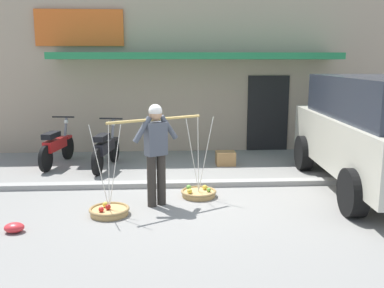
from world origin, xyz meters
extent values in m
plane|color=gray|center=(0.00, 0.00, 0.00)|extent=(90.00, 90.00, 0.00)
cube|color=gray|center=(0.00, 0.70, 0.05)|extent=(20.00, 0.24, 0.10)
cylinder|color=#2D2823|center=(-0.42, -0.32, 0.43)|extent=(0.15, 0.15, 0.86)
cylinder|color=#2D2823|center=(-0.58, -0.41, 0.43)|extent=(0.15, 0.15, 0.86)
cube|color=#474C56|center=(-0.50, -0.37, 1.13)|extent=(0.39, 0.34, 0.54)
sphere|color=tan|center=(-0.50, -0.37, 1.53)|extent=(0.21, 0.21, 0.21)
sphere|color=silver|center=(-0.50, -0.37, 1.58)|extent=(0.22, 0.22, 0.22)
cylinder|color=#474C56|center=(-0.29, -0.25, 1.30)|extent=(0.34, 0.24, 0.43)
cylinder|color=#474C56|center=(-0.71, -0.49, 1.30)|extent=(0.34, 0.24, 0.43)
cylinder|color=tan|center=(-0.50, -0.37, 1.45)|extent=(1.49, 0.87, 0.04)
cylinder|color=tan|center=(0.23, 0.05, 0.04)|extent=(0.59, 0.59, 0.09)
torus|color=olive|center=(0.23, 0.05, 0.10)|extent=(0.63, 0.63, 0.05)
sphere|color=gold|center=(0.07, -0.05, 0.13)|extent=(0.09, 0.09, 0.09)
sphere|color=#72B043|center=(0.41, 0.03, 0.13)|extent=(0.08, 0.08, 0.08)
sphere|color=gold|center=(0.35, 0.20, 0.13)|extent=(0.08, 0.08, 0.08)
sphere|color=gold|center=(0.36, 0.16, 0.14)|extent=(0.09, 0.09, 0.09)
sphere|color=#6FAC41|center=(0.06, 0.01, 0.19)|extent=(0.09, 0.09, 0.09)
cylinder|color=silver|center=(0.23, 0.18, 0.77)|extent=(0.01, 0.28, 1.36)
cylinder|color=silver|center=(0.12, -0.02, 0.77)|extent=(0.24, 0.15, 1.36)
cylinder|color=silver|center=(0.35, -0.02, 0.77)|extent=(0.24, 0.15, 1.36)
cylinder|color=tan|center=(-1.24, -0.78, 0.04)|extent=(0.59, 0.59, 0.09)
torus|color=olive|center=(-1.24, -0.78, 0.10)|extent=(0.63, 0.63, 0.05)
sphere|color=gold|center=(-1.31, -0.68, 0.13)|extent=(0.09, 0.09, 0.09)
sphere|color=red|center=(-1.34, -0.90, 0.13)|extent=(0.08, 0.08, 0.08)
sphere|color=#B1201C|center=(-1.25, -0.80, 0.13)|extent=(0.09, 0.09, 0.09)
cylinder|color=silver|center=(-1.24, -0.65, 0.77)|extent=(0.01, 0.28, 1.36)
cylinder|color=silver|center=(-1.35, -0.85, 0.77)|extent=(0.24, 0.15, 1.36)
cylinder|color=silver|center=(-1.12, -0.85, 0.77)|extent=(0.24, 0.15, 1.36)
cylinder|color=black|center=(-2.75, 3.22, 0.29)|extent=(0.17, 0.59, 0.58)
cylinder|color=black|center=(-2.95, 1.99, 0.29)|extent=(0.17, 0.59, 0.58)
cube|color=red|center=(-2.75, 3.22, 0.55)|extent=(0.18, 0.30, 0.06)
cube|color=red|center=(-2.87, 2.51, 0.51)|extent=(0.35, 0.92, 0.24)
cube|color=black|center=(-2.90, 2.33, 0.75)|extent=(0.31, 0.59, 0.12)
cylinder|color=slate|center=(-2.76, 3.12, 0.68)|extent=(0.11, 0.30, 0.76)
cylinder|color=black|center=(-2.78, 3.04, 1.07)|extent=(0.54, 0.12, 0.04)
sphere|color=silver|center=(-2.75, 3.20, 0.93)|extent=(0.11, 0.11, 0.11)
cylinder|color=black|center=(-1.57, 2.85, 0.29)|extent=(0.18, 0.59, 0.58)
cylinder|color=black|center=(-1.78, 1.63, 0.29)|extent=(0.18, 0.59, 0.58)
cube|color=black|center=(-1.57, 2.85, 0.55)|extent=(0.19, 0.30, 0.06)
cube|color=black|center=(-1.69, 2.14, 0.51)|extent=(0.35, 0.92, 0.24)
cube|color=black|center=(-1.72, 1.96, 0.75)|extent=(0.31, 0.59, 0.12)
cylinder|color=slate|center=(-1.59, 2.75, 0.68)|extent=(0.11, 0.30, 0.76)
cylinder|color=black|center=(-1.60, 2.67, 1.07)|extent=(0.54, 0.13, 0.04)
sphere|color=silver|center=(-1.57, 2.83, 0.93)|extent=(0.11, 0.11, 0.11)
cube|color=beige|center=(3.57, 0.33, 0.86)|extent=(2.18, 4.81, 0.96)
cube|color=#282D38|center=(3.56, 0.18, 1.72)|extent=(1.93, 3.76, 0.76)
cube|color=black|center=(3.72, 2.74, 0.68)|extent=(1.62, 0.20, 0.44)
cylinder|color=black|center=(2.71, 1.84, 0.38)|extent=(0.31, 0.77, 0.76)
cylinder|color=black|center=(2.54, -1.07, 0.38)|extent=(0.31, 0.77, 0.76)
cube|color=silver|center=(3.72, 2.70, 0.50)|extent=(0.44, 0.04, 0.12)
cube|color=tan|center=(0.45, 6.55, 2.10)|extent=(13.00, 5.00, 4.20)
cube|color=#237F47|center=(0.45, 3.55, 2.50)|extent=(7.15, 1.00, 0.16)
cube|color=#DB5B1E|center=(-2.47, 4.00, 3.20)|extent=(2.20, 0.08, 0.90)
cube|color=black|center=(2.40, 4.03, 1.00)|extent=(1.10, 0.06, 2.00)
ellipsoid|color=red|center=(-2.48, -1.40, 0.07)|extent=(0.28, 0.22, 0.14)
cube|color=olive|center=(1.04, 2.37, 0.16)|extent=(0.44, 0.36, 0.32)
camera|label=1|loc=(-0.33, -7.20, 2.37)|focal=39.88mm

